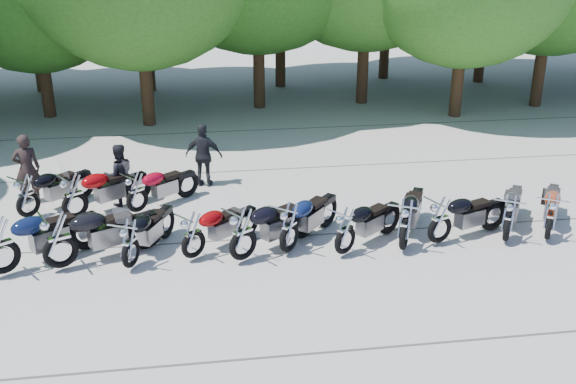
{
  "coord_description": "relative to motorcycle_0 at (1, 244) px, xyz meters",
  "views": [
    {
      "loc": [
        -1.96,
        -12.24,
        6.7
      ],
      "look_at": [
        0.0,
        1.5,
        1.1
      ],
      "focal_mm": 42.0,
      "sensor_mm": 36.0,
      "label": 1
    }
  ],
  "objects": [
    {
      "name": "motorcycle_9",
      "position": [
        10.72,
        0.02,
        -0.08
      ],
      "size": [
        1.75,
        2.27,
        1.27
      ],
      "primitive_type": null,
      "rotation": [
        0.0,
        0.0,
        2.59
      ],
      "color": "black",
      "rests_on": "ground"
    },
    {
      "name": "motorcycle_5",
      "position": [
        5.84,
        0.17,
        -0.06
      ],
      "size": [
        2.05,
        2.24,
        1.32
      ],
      "primitive_type": null,
      "rotation": [
        0.0,
        0.0,
        2.44
      ],
      "color": "#0D183D",
      "rests_on": "ground"
    },
    {
      "name": "motorcycle_4",
      "position": [
        4.83,
        -0.08,
        -0.02
      ],
      "size": [
        2.45,
        2.02,
        1.39
      ],
      "primitive_type": null,
      "rotation": [
        0.0,
        0.0,
        2.18
      ],
      "color": "black",
      "rests_on": "ground"
    },
    {
      "name": "motorcycle_6",
      "position": [
        7.01,
        -0.1,
        -0.09
      ],
      "size": [
        2.15,
        1.88,
        1.24
      ],
      "primitive_type": null,
      "rotation": [
        0.0,
        0.0,
        2.23
      ],
      "color": "black",
      "rests_on": "ground"
    },
    {
      "name": "ground",
      "position": [
        5.93,
        -0.48,
        -0.72
      ],
      "size": [
        90.0,
        90.0,
        0.0
      ],
      "primitive_type": "plane",
      "color": "#A19B91",
      "rests_on": "ground"
    },
    {
      "name": "rider_2",
      "position": [
        4.15,
        4.5,
        0.15
      ],
      "size": [
        1.09,
        0.7,
        1.73
      ],
      "primitive_type": "imported",
      "rotation": [
        0.0,
        0.0,
        2.85
      ],
      "color": "black",
      "rests_on": "ground"
    },
    {
      "name": "motorcycle_0",
      "position": [
        0.0,
        0.0,
        0.0
      ],
      "size": [
        2.52,
        2.06,
        1.43
      ],
      "primitive_type": null,
      "rotation": [
        0.0,
        0.0,
        2.17
      ],
      "color": "black",
      "rests_on": "ground"
    },
    {
      "name": "motorcycle_1",
      "position": [
        1.11,
        0.09,
        0.01
      ],
      "size": [
        2.64,
        1.8,
        1.44
      ],
      "primitive_type": null,
      "rotation": [
        0.0,
        0.0,
        2.01
      ],
      "color": "black",
      "rests_on": "ground"
    },
    {
      "name": "motorcycle_7",
      "position": [
        8.32,
        -0.07,
        -0.04
      ],
      "size": [
        1.72,
        2.45,
        1.35
      ],
      "primitive_type": null,
      "rotation": [
        0.0,
        0.0,
        2.67
      ],
      "color": "black",
      "rests_on": "ground"
    },
    {
      "name": "motorcycle_11",
      "position": [
        -0.1,
        2.87,
        -0.08
      ],
      "size": [
        2.03,
        2.1,
        1.27
      ],
      "primitive_type": null,
      "rotation": [
        0.0,
        0.0,
        2.39
      ],
      "color": "black",
      "rests_on": "ground"
    },
    {
      "name": "motorcycle_8",
      "position": [
        9.19,
        0.12,
        -0.08
      ],
      "size": [
        2.35,
        1.46,
        1.27
      ],
      "primitive_type": null,
      "rotation": [
        0.0,
        0.0,
        1.94
      ],
      "color": "black",
      "rests_on": "ground"
    },
    {
      "name": "motorcycle_2",
      "position": [
        2.52,
        -0.06,
        -0.1
      ],
      "size": [
        1.53,
        2.27,
        1.24
      ],
      "primitive_type": null,
      "rotation": [
        0.0,
        0.0,
        2.71
      ],
      "color": "black",
      "rests_on": "ground"
    },
    {
      "name": "motorcycle_10",
      "position": [
        11.68,
        -0.03,
        -0.08
      ],
      "size": [
        1.73,
        2.28,
        1.27
      ],
      "primitive_type": null,
      "rotation": [
        0.0,
        0.0,
        2.61
      ],
      "color": "#8C2105",
      "rests_on": "ground"
    },
    {
      "name": "motorcycle_3",
      "position": [
        3.8,
        0.17,
        -0.11
      ],
      "size": [
        2.09,
        1.87,
        1.22
      ],
      "primitive_type": null,
      "rotation": [
        0.0,
        0.0,
        2.25
      ],
      "color": "#7B0406",
      "rests_on": "ground"
    },
    {
      "name": "motorcycle_13",
      "position": [
        2.46,
        2.81,
        -0.11
      ],
      "size": [
        2.08,
        1.82,
        1.2
      ],
      "primitive_type": null,
      "rotation": [
        0.0,
        0.0,
        2.23
      ],
      "color": "maroon",
      "rests_on": "ground"
    },
    {
      "name": "motorcycle_12",
      "position": [
        1.03,
        2.63,
        -0.05
      ],
      "size": [
        2.35,
        1.93,
        1.34
      ],
      "primitive_type": null,
      "rotation": [
        0.0,
        0.0,
        2.18
      ],
      "color": "#880407",
      "rests_on": "ground"
    },
    {
      "name": "rider_0",
      "position": [
        -0.3,
        3.99,
        0.19
      ],
      "size": [
        0.74,
        0.57,
        1.8
      ],
      "primitive_type": "imported",
      "rotation": [
        0.0,
        0.0,
        3.36
      ],
      "color": "black",
      "rests_on": "ground"
    },
    {
      "name": "rider_1",
      "position": [
        2.02,
        3.48,
        0.08
      ],
      "size": [
        0.93,
        0.82,
        1.6
      ],
      "primitive_type": "imported",
      "rotation": [
        0.0,
        0.0,
        3.46
      ],
      "color": "black",
      "rests_on": "ground"
    }
  ]
}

